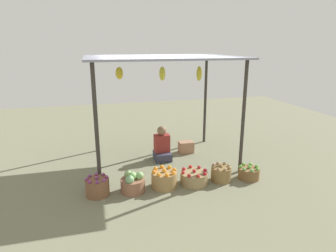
{
  "coord_description": "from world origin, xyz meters",
  "views": [
    {
      "loc": [
        -1.45,
        -6.06,
        2.54
      ],
      "look_at": [
        0.0,
        -0.53,
        0.95
      ],
      "focal_mm": 31.43,
      "sensor_mm": 36.0,
      "label": 1
    }
  ],
  "objects_px": {
    "wooden_crate_near_vendor": "(186,147)",
    "basket_purple_onions": "(97,187)",
    "basket_oranges": "(164,179)",
    "vendor_person": "(162,147)",
    "basket_potatoes": "(221,174)",
    "basket_red_apples": "(194,178)",
    "basket_cabbages": "(133,183)",
    "basket_green_apples": "(249,173)"
  },
  "relations": [
    {
      "from": "basket_cabbages",
      "to": "basket_purple_onions",
      "type": "bearing_deg",
      "value": 177.04
    },
    {
      "from": "basket_cabbages",
      "to": "basket_potatoes",
      "type": "distance_m",
      "value": 1.7
    },
    {
      "from": "basket_cabbages",
      "to": "basket_oranges",
      "type": "height_order",
      "value": "basket_cabbages"
    },
    {
      "from": "vendor_person",
      "to": "basket_potatoes",
      "type": "height_order",
      "value": "vendor_person"
    },
    {
      "from": "vendor_person",
      "to": "basket_oranges",
      "type": "xyz_separation_m",
      "value": [
        -0.28,
        -1.34,
        -0.14
      ]
    },
    {
      "from": "basket_oranges",
      "to": "basket_red_apples",
      "type": "bearing_deg",
      "value": -1.91
    },
    {
      "from": "vendor_person",
      "to": "basket_red_apples",
      "type": "relative_size",
      "value": 1.51
    },
    {
      "from": "wooden_crate_near_vendor",
      "to": "basket_cabbages",
      "type": "bearing_deg",
      "value": -133.03
    },
    {
      "from": "basket_oranges",
      "to": "basket_potatoes",
      "type": "height_order",
      "value": "basket_oranges"
    },
    {
      "from": "basket_oranges",
      "to": "basket_potatoes",
      "type": "xyz_separation_m",
      "value": [
        1.12,
        -0.02,
        -0.01
      ]
    },
    {
      "from": "basket_red_apples",
      "to": "wooden_crate_near_vendor",
      "type": "distance_m",
      "value": 1.68
    },
    {
      "from": "vendor_person",
      "to": "basket_potatoes",
      "type": "distance_m",
      "value": 1.6
    },
    {
      "from": "basket_cabbages",
      "to": "vendor_person",
      "type": "bearing_deg",
      "value": 57.52
    },
    {
      "from": "wooden_crate_near_vendor",
      "to": "basket_purple_onions",
      "type": "bearing_deg",
      "value": -143.13
    },
    {
      "from": "basket_oranges",
      "to": "basket_red_apples",
      "type": "distance_m",
      "value": 0.57
    },
    {
      "from": "basket_red_apples",
      "to": "wooden_crate_near_vendor",
      "type": "xyz_separation_m",
      "value": [
        0.38,
        1.64,
        0.01
      ]
    },
    {
      "from": "vendor_person",
      "to": "basket_cabbages",
      "type": "xyz_separation_m",
      "value": [
        -0.87,
        -1.36,
        -0.14
      ]
    },
    {
      "from": "basket_red_apples",
      "to": "basket_potatoes",
      "type": "bearing_deg",
      "value": -0.32
    },
    {
      "from": "basket_purple_onions",
      "to": "basket_oranges",
      "type": "relative_size",
      "value": 0.87
    },
    {
      "from": "basket_oranges",
      "to": "wooden_crate_near_vendor",
      "type": "relative_size",
      "value": 1.36
    },
    {
      "from": "basket_oranges",
      "to": "basket_red_apples",
      "type": "xyz_separation_m",
      "value": [
        0.57,
        -0.02,
        -0.04
      ]
    },
    {
      "from": "basket_purple_onions",
      "to": "basket_green_apples",
      "type": "distance_m",
      "value": 2.89
    },
    {
      "from": "basket_purple_onions",
      "to": "wooden_crate_near_vendor",
      "type": "distance_m",
      "value": 2.68
    },
    {
      "from": "vendor_person",
      "to": "basket_red_apples",
      "type": "xyz_separation_m",
      "value": [
        0.29,
        -1.36,
        -0.18
      ]
    },
    {
      "from": "vendor_person",
      "to": "wooden_crate_near_vendor",
      "type": "relative_size",
      "value": 2.26
    },
    {
      "from": "basket_potatoes",
      "to": "basket_red_apples",
      "type": "bearing_deg",
      "value": 179.68
    },
    {
      "from": "wooden_crate_near_vendor",
      "to": "basket_oranges",
      "type": "bearing_deg",
      "value": -120.41
    },
    {
      "from": "vendor_person",
      "to": "basket_purple_onions",
      "type": "distance_m",
      "value": 2.0
    },
    {
      "from": "vendor_person",
      "to": "basket_potatoes",
      "type": "bearing_deg",
      "value": -58.43
    },
    {
      "from": "basket_cabbages",
      "to": "basket_oranges",
      "type": "bearing_deg",
      "value": 2.35
    },
    {
      "from": "vendor_person",
      "to": "wooden_crate_near_vendor",
      "type": "xyz_separation_m",
      "value": [
        0.67,
        0.28,
        -0.16
      ]
    },
    {
      "from": "basket_cabbages",
      "to": "basket_red_apples",
      "type": "distance_m",
      "value": 1.16
    },
    {
      "from": "basket_green_apples",
      "to": "wooden_crate_near_vendor",
      "type": "bearing_deg",
      "value": 113.58
    },
    {
      "from": "wooden_crate_near_vendor",
      "to": "vendor_person",
      "type": "bearing_deg",
      "value": -157.23
    },
    {
      "from": "basket_oranges",
      "to": "basket_green_apples",
      "type": "xyz_separation_m",
      "value": [
        1.69,
        -0.07,
        -0.04
      ]
    },
    {
      "from": "basket_red_apples",
      "to": "basket_purple_onions",
      "type": "bearing_deg",
      "value": 179.13
    },
    {
      "from": "basket_red_apples",
      "to": "basket_green_apples",
      "type": "relative_size",
      "value": 1.27
    },
    {
      "from": "vendor_person",
      "to": "wooden_crate_near_vendor",
      "type": "height_order",
      "value": "vendor_person"
    },
    {
      "from": "wooden_crate_near_vendor",
      "to": "basket_potatoes",
      "type": "bearing_deg",
      "value": -84.04
    },
    {
      "from": "basket_cabbages",
      "to": "wooden_crate_near_vendor",
      "type": "distance_m",
      "value": 2.25
    },
    {
      "from": "basket_purple_onions",
      "to": "basket_cabbages",
      "type": "xyz_separation_m",
      "value": [
        0.61,
        -0.03,
        0.0
      ]
    },
    {
      "from": "basket_purple_onions",
      "to": "basket_green_apples",
      "type": "relative_size",
      "value": 1.01
    }
  ]
}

